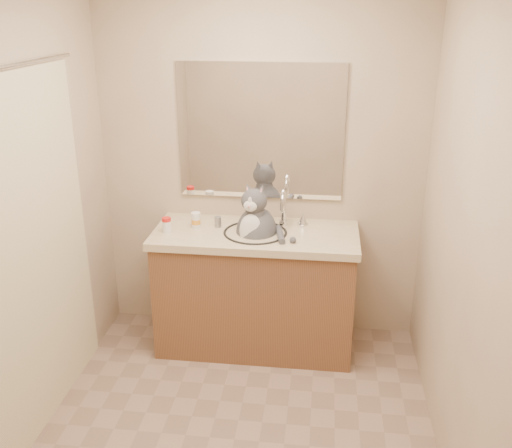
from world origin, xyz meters
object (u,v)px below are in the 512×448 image
Objects in this scene: cat at (256,230)px; pill_bottle_redcap at (167,225)px; grey_canister at (218,222)px; pill_bottle_orange at (196,220)px.

cat is 0.58m from pill_bottle_redcap.
cat is 7.70× the size of grey_canister.
pill_bottle_orange is (0.17, 0.11, -0.00)m from pill_bottle_redcap.
grey_canister is at bearing 11.71° from pill_bottle_orange.
cat is at bearing -13.49° from grey_canister.
pill_bottle_redcap is at bearing -156.44° from grey_canister.
pill_bottle_redcap is at bearing -147.90° from pill_bottle_orange.
pill_bottle_redcap is 0.20m from pill_bottle_orange.
cat is 5.40× the size of pill_bottle_redcap.
pill_bottle_redcap is at bearing -158.06° from cat.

